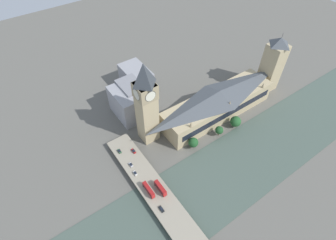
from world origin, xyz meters
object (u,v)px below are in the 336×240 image
Objects in this scene: road_bridge at (169,210)px; car_northbound_lead at (131,165)px; parliament_hall at (218,103)px; double_decker_bus_mid at (149,190)px; victoria_tower at (272,64)px; car_southbound_lead at (119,151)px; double_decker_bus_rear at (160,188)px; car_northbound_mid at (161,209)px; car_northbound_tail at (135,173)px; clock_tower at (146,102)px; car_southbound_mid at (134,151)px.

car_northbound_lead reaches higher than road_bridge.
parliament_hall is 8.47× the size of double_decker_bus_mid.
victoria_tower is at bearing -89.95° from parliament_hall.
double_decker_bus_mid reaches higher than road_bridge.
road_bridge is 11.70× the size of double_decker_bus_mid.
victoria_tower is 149.18m from car_northbound_lead.
victoria_tower is 150.37m from car_southbound_lead.
parliament_hall is 8.86× the size of double_decker_bus_rear.
parliament_hall is at bearing 90.05° from victoria_tower.
car_northbound_tail is at bearing 1.01° from car_northbound_mid.
clock_tower is 37.63m from car_southbound_mid.
car_northbound_mid is at bearing 179.36° from car_northbound_lead.
car_northbound_mid is (-56.82, 26.30, -31.60)m from clock_tower.
victoria_tower is at bearing -76.41° from double_decker_bus_rear.
parliament_hall reaches higher than road_bridge.
car_northbound_mid is (-11.28, 6.81, -2.05)m from double_decker_bus_rear.
parliament_hall is at bearing -62.34° from car_northbound_mid.
victoria_tower is at bearing -87.40° from car_northbound_lead.
car_southbound_lead is (22.52, 0.14, 0.02)m from car_northbound_tail.
double_decker_bus_rear is 21.34m from car_northbound_tail.
double_decker_bus_rear is at bearing -169.98° from car_southbound_lead.
car_northbound_lead reaches higher than car_northbound_mid.
victoria_tower is at bearing -84.53° from car_northbound_tail.
victoria_tower is at bearing -71.56° from road_bridge.
car_northbound_mid is at bearing 117.66° from parliament_hall.
clock_tower is 44.62m from car_northbound_lead.
car_southbound_lead is at bearing 1.06° from double_decker_bus_mid.
clock_tower is 71.84m from road_bridge.
car_northbound_lead is (24.06, -0.40, -1.83)m from double_decker_bus_mid.
clock_tower is (11.44, 60.31, 24.09)m from parliament_hall.
car_northbound_mid is at bearing 148.87° from double_decker_bus_rear.
car_southbound_mid is (16.72, -8.42, -0.04)m from car_northbound_tail.
clock_tower reaches higher than road_bridge.
car_southbound_lead reaches higher than car_northbound_mid.
clock_tower reaches higher than car_southbound_lead.
double_decker_bus_mid is (-42.16, 26.26, -29.70)m from clock_tower.
parliament_hall is 1.46× the size of clock_tower.
car_southbound_lead is at bearing 96.53° from clock_tower.
clock_tower reaches higher than victoria_tower.
car_northbound_lead is (-6.66, 86.17, -7.44)m from parliament_hall.
parliament_hall is at bearing -80.77° from car_northbound_tail.
road_bridge is 29.85× the size of car_southbound_mid.
car_southbound_mid is (-8.89, 18.42, -31.59)m from clock_tower.
car_southbound_mid is (50.67, -4.28, 1.57)m from road_bridge.
car_northbound_mid is at bearing -178.99° from car_northbound_tail.
victoria_tower is 152.33m from double_decker_bus_mid.
road_bridge is at bearing 175.18° from car_southbound_mid.
clock_tower is at bearing -31.92° from double_decker_bus_mid.
car_northbound_tail is at bearing 133.65° from clock_tower.
road_bridge is (-48.12, 83.01, -9.06)m from parliament_hall.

